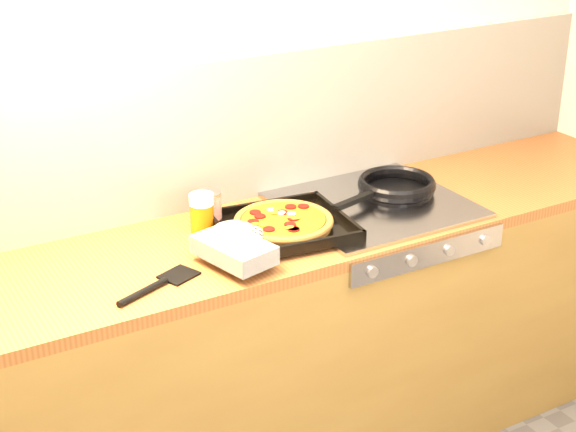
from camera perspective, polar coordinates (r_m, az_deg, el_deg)
room_shell at (r=2.96m, az=-4.69°, el=5.25°), size 3.20×3.20×3.20m
counter_run at (r=3.03m, az=-1.84°, el=-8.94°), size 3.20×0.62×0.90m
stovetop at (r=3.02m, az=5.56°, el=0.70°), size 0.60×0.56×0.02m
pizza_on_tray at (r=2.74m, az=-1.23°, el=-0.86°), size 0.56×0.46×0.07m
frying_pan at (r=3.10m, az=6.96°, el=1.90°), size 0.48×0.33×0.04m
tomato_can at (r=2.86m, az=-5.12°, el=0.48°), size 0.09×0.09×0.12m
juice_glass at (r=2.81m, az=-5.59°, el=0.18°), size 0.08×0.08×0.13m
wooden_spoon at (r=3.03m, az=0.29°, el=0.99°), size 0.30×0.07×0.02m
black_spatula at (r=2.52m, az=-8.39°, el=-4.42°), size 0.28×0.16×0.02m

